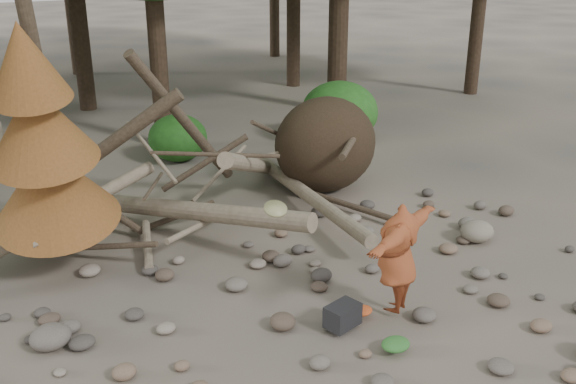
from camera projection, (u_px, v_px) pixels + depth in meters
ground at (353, 316)px, 8.93m from camera, size 120.00×120.00×0.00m
deadfall_pile at (304, 152)px, 12.94m from camera, size 8.55×5.24×3.30m
dead_conifer at (44, 147)px, 9.25m from camera, size 2.06×2.16×4.35m
bush_mid at (178, 138)px, 15.26m from camera, size 1.40×1.40×1.12m
bush_right at (339, 112)px, 16.66m from camera, size 2.00×2.00×1.60m
frisbee_thrower at (397, 258)px, 8.68m from camera, size 2.92×1.27×1.88m
backpack at (342, 319)px, 8.58m from camera, size 0.52×0.40×0.31m
cloth_green at (395, 348)px, 8.11m from camera, size 0.38×0.32×0.14m
cloth_orange at (362, 314)px, 8.89m from camera, size 0.30×0.25×0.11m
boulder_mid_right at (477, 231)px, 11.16m from camera, size 0.61×0.55×0.37m
boulder_mid_left at (50, 337)px, 8.18m from camera, size 0.53×0.47×0.32m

